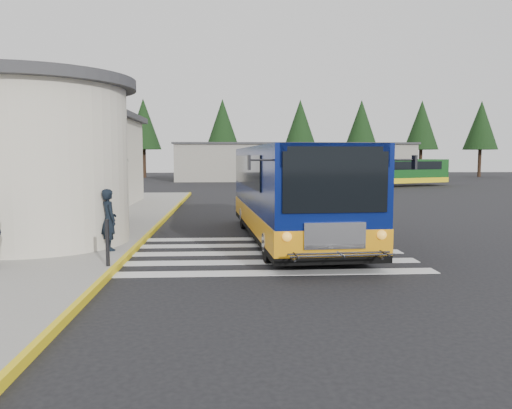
{
  "coord_description": "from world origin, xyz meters",
  "views": [
    {
      "loc": [
        -1.4,
        -14.52,
        2.7
      ],
      "look_at": [
        -0.6,
        -0.5,
        1.34
      ],
      "focal_mm": 35.0,
      "sensor_mm": 36.0,
      "label": 1
    }
  ],
  "objects": [
    {
      "name": "pedestrian_a",
      "position": [
        -4.62,
        -0.9,
        0.99
      ],
      "size": [
        0.66,
        0.73,
        1.68
      ],
      "primitive_type": "imported",
      "rotation": [
        0.0,
        0.0,
        2.12
      ],
      "color": "black",
      "rests_on": "sidewalk"
    },
    {
      "name": "curb_strip",
      "position": [
        -4.05,
        4.0,
        0.08
      ],
      "size": [
        0.12,
        34.0,
        0.16
      ],
      "primitive_type": "cube",
      "color": "yellow",
      "rests_on": "ground"
    },
    {
      "name": "tree_line",
      "position": [
        6.29,
        50.0,
        6.77
      ],
      "size": [
        58.4,
        4.4,
        10.0
      ],
      "color": "black",
      "rests_on": "ground"
    },
    {
      "name": "ground",
      "position": [
        0.0,
        0.0,
        0.0
      ],
      "size": [
        140.0,
        140.0,
        0.0
      ],
      "primitive_type": "plane",
      "color": "black",
      "rests_on": "ground"
    },
    {
      "name": "transit_bus",
      "position": [
        0.65,
        1.29,
        1.43
      ],
      "size": [
        3.98,
        10.8,
        3.0
      ],
      "rotation": [
        0.0,
        0.0,
        0.07
      ],
      "color": "#071354",
      "rests_on": "ground"
    },
    {
      "name": "far_bus_a",
      "position": [
        7.42,
        32.83,
        1.72
      ],
      "size": [
        10.46,
        3.7,
        2.65
      ],
      "rotation": [
        0.0,
        0.0,
        1.49
      ],
      "color": "#08064B",
      "rests_on": "ground"
    },
    {
      "name": "sidewalk",
      "position": [
        -9.0,
        4.0,
        0.07
      ],
      "size": [
        10.0,
        34.0,
        0.15
      ],
      "primitive_type": "cube",
      "color": "gray",
      "rests_on": "ground"
    },
    {
      "name": "far_bus_b",
      "position": [
        14.87,
        30.1,
        1.37
      ],
      "size": [
        8.42,
        5.23,
        2.11
      ],
      "rotation": [
        0.0,
        0.0,
        1.96
      ],
      "color": "#124416",
      "rests_on": "ground"
    },
    {
      "name": "crosswalk",
      "position": [
        -0.5,
        -0.8,
        0.01
      ],
      "size": [
        8.0,
        5.35,
        0.01
      ],
      "color": "silver",
      "rests_on": "ground"
    },
    {
      "name": "station_building",
      "position": [
        -10.84,
        6.91,
        2.57
      ],
      "size": [
        12.7,
        18.7,
        4.8
      ],
      "color": "beige",
      "rests_on": "ground"
    },
    {
      "name": "bollard",
      "position": [
        -4.2,
        -2.9,
        0.7
      ],
      "size": [
        0.09,
        0.09,
        1.1
      ],
      "primitive_type": "cylinder",
      "color": "black",
      "rests_on": "sidewalk"
    },
    {
      "name": "depot_building",
      "position": [
        6.0,
        42.0,
        2.11
      ],
      "size": [
        26.4,
        8.4,
        4.2
      ],
      "color": "gray",
      "rests_on": "ground"
    }
  ]
}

